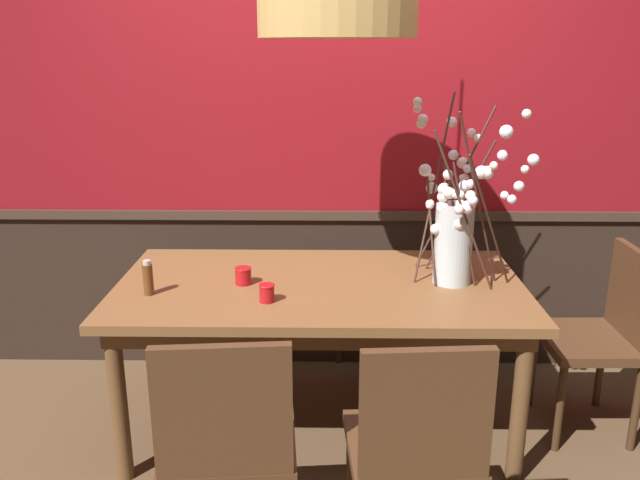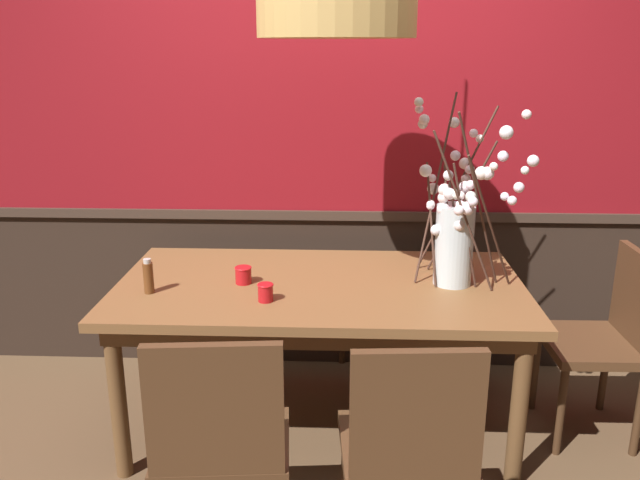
{
  "view_description": "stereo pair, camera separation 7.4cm",
  "coord_description": "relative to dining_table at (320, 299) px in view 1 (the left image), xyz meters",
  "views": [
    {
      "loc": [
        0.04,
        -2.73,
        1.77
      ],
      "look_at": [
        0.0,
        0.0,
        0.94
      ],
      "focal_mm": 36.22,
      "sensor_mm": 36.0,
      "label": 1
    },
    {
      "loc": [
        0.11,
        -2.72,
        1.77
      ],
      "look_at": [
        0.0,
        0.0,
        0.94
      ],
      "focal_mm": 36.22,
      "sensor_mm": 36.0,
      "label": 2
    }
  ],
  "objects": [
    {
      "name": "ground_plane",
      "position": [
        0.0,
        0.0,
        -0.66
      ],
      "size": [
        24.0,
        24.0,
        0.0
      ],
      "primitive_type": "plane",
      "color": "brown"
    },
    {
      "name": "back_wall",
      "position": [
        0.0,
        0.73,
        0.69
      ],
      "size": [
        5.75,
        0.14,
        2.72
      ],
      "color": "#2D2119",
      "rests_on": "ground"
    },
    {
      "name": "dining_table",
      "position": [
        0.0,
        0.0,
        0.0
      ],
      "size": [
        1.83,
        0.97,
        0.74
      ],
      "color": "brown",
      "rests_on": "ground"
    },
    {
      "name": "chair_far_side_right",
      "position": [
        0.31,
        0.91,
        -0.15
      ],
      "size": [
        0.47,
        0.46,
        0.88
      ],
      "color": "#4C301C",
      "rests_on": "ground"
    },
    {
      "name": "chair_near_side_left",
      "position": [
        -0.29,
        -0.89,
        -0.14
      ],
      "size": [
        0.48,
        0.43,
        0.92
      ],
      "color": "#4C301C",
      "rests_on": "ground"
    },
    {
      "name": "chair_near_side_right",
      "position": [
        0.32,
        -0.91,
        -0.14
      ],
      "size": [
        0.45,
        0.45,
        0.92
      ],
      "color": "#4C301C",
      "rests_on": "ground"
    },
    {
      "name": "chair_head_east_end",
      "position": [
        1.31,
        0.02,
        -0.15
      ],
      "size": [
        0.41,
        0.45,
        0.89
      ],
      "color": "#4C301C",
      "rests_on": "ground"
    },
    {
      "name": "vase_with_blossoms",
      "position": [
        0.6,
        0.01,
        0.33
      ],
      "size": [
        0.45,
        0.65,
        0.83
      ],
      "color": "silver",
      "rests_on": "dining_table"
    },
    {
      "name": "candle_holder_nearer_center",
      "position": [
        -0.34,
        -0.02,
        0.12
      ],
      "size": [
        0.08,
        0.08,
        0.08
      ],
      "color": "red",
      "rests_on": "dining_table"
    },
    {
      "name": "candle_holder_nearer_edge",
      "position": [
        -0.22,
        -0.23,
        0.12
      ],
      "size": [
        0.07,
        0.07,
        0.08
      ],
      "color": "red",
      "rests_on": "dining_table"
    },
    {
      "name": "condiment_bottle",
      "position": [
        -0.73,
        -0.15,
        0.15
      ],
      "size": [
        0.04,
        0.04,
        0.15
      ],
      "color": "brown",
      "rests_on": "dining_table"
    },
    {
      "name": "pendant_lamp",
      "position": [
        0.07,
        -0.1,
        1.24
      ],
      "size": [
        0.62,
        0.62,
        0.93
      ],
      "color": "tan"
    }
  ]
}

